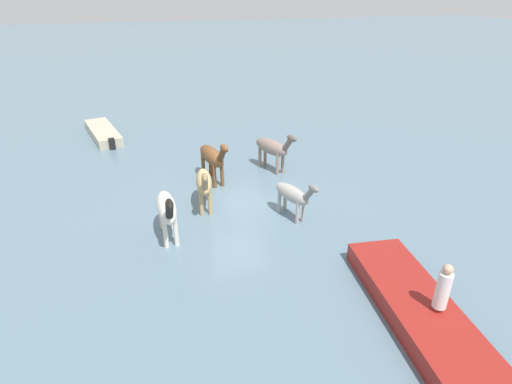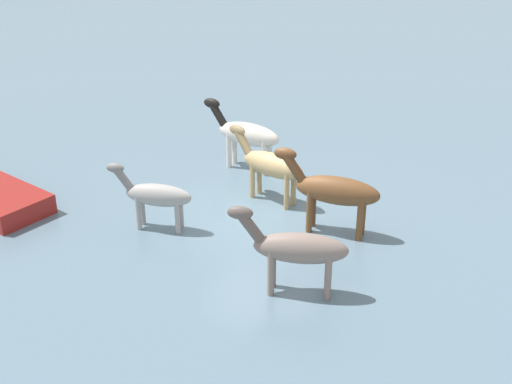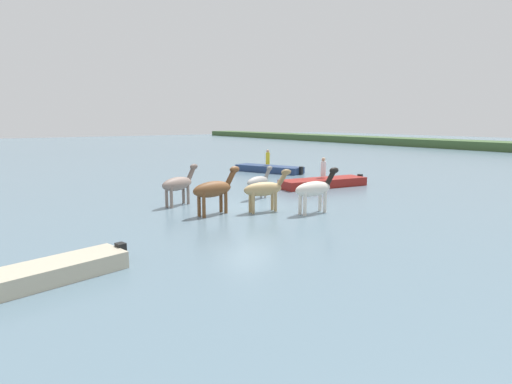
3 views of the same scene
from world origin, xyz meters
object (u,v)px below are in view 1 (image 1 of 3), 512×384
(horse_lead, at_px, (273,148))
(boat_launch_far, at_px, (103,134))
(horse_dark_mare, at_px, (204,183))
(boat_tender_starboard, at_px, (422,317))
(horse_rear_stallion, at_px, (167,209))
(person_watcher_seated, at_px, (443,288))
(horse_chestnut_trailing, at_px, (293,195))
(horse_gray_outer, at_px, (213,157))

(horse_lead, height_order, boat_launch_far, horse_lead)
(horse_dark_mare, xyz_separation_m, boat_tender_starboard, (-3.78, 7.38, -0.86))
(horse_rear_stallion, xyz_separation_m, boat_launch_far, (2.12, -11.40, -0.93))
(boat_tender_starboard, xyz_separation_m, person_watcher_seated, (-0.23, 0.18, 0.98))
(horse_chestnut_trailing, bearing_deg, boat_launch_far, -167.77)
(horse_dark_mare, distance_m, boat_launch_far, 10.46)
(horse_dark_mare, height_order, person_watcher_seated, horse_dark_mare)
(boat_tender_starboard, bearing_deg, horse_rear_stallion, 50.96)
(horse_lead, relative_size, boat_tender_starboard, 0.41)
(horse_rear_stallion, height_order, person_watcher_seated, horse_rear_stallion)
(horse_dark_mare, distance_m, person_watcher_seated, 8.56)
(person_watcher_seated, bearing_deg, boat_launch_far, -66.16)
(horse_dark_mare, height_order, horse_chestnut_trailing, horse_dark_mare)
(horse_gray_outer, height_order, boat_launch_far, horse_gray_outer)
(horse_gray_outer, bearing_deg, horse_chestnut_trailing, 17.55)
(boat_tender_starboard, bearing_deg, horse_lead, 9.42)
(boat_launch_far, bearing_deg, horse_gray_outer, -161.30)
(horse_lead, height_order, person_watcher_seated, horse_lead)
(horse_rear_stallion, height_order, boat_tender_starboard, horse_rear_stallion)
(boat_tender_starboard, bearing_deg, boat_launch_far, 31.66)
(horse_chestnut_trailing, bearing_deg, horse_dark_mare, -137.81)
(horse_lead, xyz_separation_m, horse_rear_stallion, (5.10, 4.21, 0.03))
(horse_chestnut_trailing, height_order, horse_lead, horse_lead)
(horse_chestnut_trailing, relative_size, person_watcher_seated, 1.80)
(person_watcher_seated, bearing_deg, horse_gray_outer, -71.72)
(horse_dark_mare, bearing_deg, horse_rear_stallion, -34.38)
(horse_dark_mare, height_order, horse_lead, horse_lead)
(horse_chestnut_trailing, height_order, person_watcher_seated, person_watcher_seated)
(horse_lead, height_order, horse_rear_stallion, horse_rear_stallion)
(horse_dark_mare, xyz_separation_m, person_watcher_seated, (-4.01, 7.56, 0.13))
(horse_dark_mare, xyz_separation_m, horse_gray_outer, (-0.81, -2.16, 0.09))
(horse_dark_mare, relative_size, horse_gray_outer, 0.92)
(horse_lead, distance_m, horse_gray_outer, 2.80)
(horse_rear_stallion, xyz_separation_m, horse_gray_outer, (-2.33, -3.80, 0.04))
(boat_launch_far, relative_size, person_watcher_seated, 3.87)
(boat_launch_far, bearing_deg, horse_lead, -146.53)
(horse_dark_mare, bearing_deg, person_watcher_seated, 36.47)
(boat_launch_far, bearing_deg, horse_rear_stallion, 178.91)
(horse_rear_stallion, xyz_separation_m, boat_tender_starboard, (-5.30, 5.74, -0.91))
(boat_tender_starboard, distance_m, person_watcher_seated, 1.03)
(person_watcher_seated, bearing_deg, boat_tender_starboard, -36.86)
(horse_gray_outer, bearing_deg, boat_tender_starboard, 7.47)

